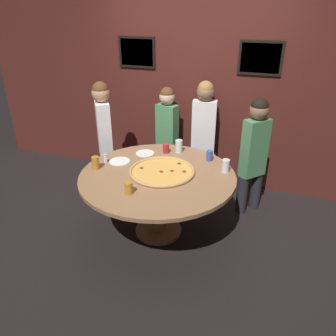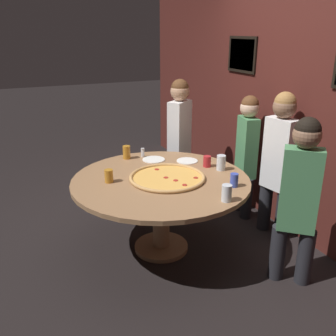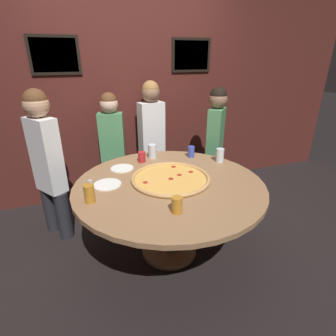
{
  "view_description": "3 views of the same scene",
  "coord_description": "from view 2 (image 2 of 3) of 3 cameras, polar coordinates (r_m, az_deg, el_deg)",
  "views": [
    {
      "loc": [
        1.09,
        -2.81,
        2.32
      ],
      "look_at": [
        0.11,
        0.02,
        0.82
      ],
      "focal_mm": 35.0,
      "sensor_mm": 36.0,
      "label": 1
    },
    {
      "loc": [
        2.91,
        -1.26,
        2.02
      ],
      "look_at": [
        0.05,
        0.05,
        0.85
      ],
      "focal_mm": 40.0,
      "sensor_mm": 36.0,
      "label": 2
    },
    {
      "loc": [
        -0.7,
        -1.89,
        1.74
      ],
      "look_at": [
        0.02,
        0.08,
        0.84
      ],
      "focal_mm": 28.0,
      "sensor_mm": 36.0,
      "label": 3
    }
  ],
  "objects": [
    {
      "name": "ground_plane",
      "position": [
        3.76,
        -1.03,
        -12.13
      ],
      "size": [
        24.0,
        24.0,
        0.0
      ],
      "primitive_type": "plane",
      "color": "black"
    },
    {
      "name": "back_wall",
      "position": [
        4.02,
        17.92,
        9.13
      ],
      "size": [
        6.4,
        0.08,
        2.6
      ],
      "color": "#4C1E19",
      "rests_on": "ground_plane"
    },
    {
      "name": "dining_table",
      "position": [
        3.47,
        -1.09,
        -3.53
      ],
      "size": [
        1.63,
        1.63,
        0.74
      ],
      "color": "#936B47",
      "rests_on": "ground_plane"
    },
    {
      "name": "giant_pizza",
      "position": [
        3.41,
        -0.12,
        -1.44
      ],
      "size": [
        0.7,
        0.7,
        0.03
      ],
      "color": "#E5A84C",
      "rests_on": "dining_table"
    },
    {
      "name": "drink_cup_beside_pizza",
      "position": [
        3.64,
        8.09,
        0.8
      ],
      "size": [
        0.09,
        0.09,
        0.15
      ],
      "primitive_type": "cylinder",
      "color": "silver",
      "rests_on": "dining_table"
    },
    {
      "name": "drink_cup_near_right",
      "position": [
        3.72,
        5.97,
        1.01
      ],
      "size": [
        0.08,
        0.08,
        0.11
      ],
      "primitive_type": "cylinder",
      "color": "#B22328",
      "rests_on": "dining_table"
    },
    {
      "name": "drink_cup_centre_back",
      "position": [
        3.95,
        -6.33,
        2.4
      ],
      "size": [
        0.08,
        0.08,
        0.14
      ],
      "primitive_type": "cylinder",
      "color": "#BC7A23",
      "rests_on": "dining_table"
    },
    {
      "name": "drink_cup_near_left",
      "position": [
        3.36,
        -9.0,
        -1.21
      ],
      "size": [
        0.08,
        0.08,
        0.12
      ],
      "primitive_type": "cylinder",
      "color": "#BC7A23",
      "rests_on": "dining_table"
    },
    {
      "name": "drink_cup_front_edge",
      "position": [
        3.28,
        10.04,
        -1.84
      ],
      "size": [
        0.07,
        0.07,
        0.12
      ],
      "primitive_type": "cylinder",
      "color": "#384CB7",
      "rests_on": "dining_table"
    },
    {
      "name": "drink_cup_by_shaker",
      "position": [
        2.99,
        8.93,
        -3.8
      ],
      "size": [
        0.08,
        0.08,
        0.14
      ],
      "primitive_type": "cylinder",
      "color": "silver",
      "rests_on": "dining_table"
    },
    {
      "name": "white_plate_left_side",
      "position": [
        3.91,
        -2.2,
        1.3
      ],
      "size": [
        0.23,
        0.23,
        0.01
      ],
      "primitive_type": "cylinder",
      "color": "white",
      "rests_on": "dining_table"
    },
    {
      "name": "white_plate_right_side",
      "position": [
        3.87,
        2.94,
        1.1
      ],
      "size": [
        0.22,
        0.22,
        0.01
      ],
      "primitive_type": "cylinder",
      "color": "white",
      "rests_on": "dining_table"
    },
    {
      "name": "condiment_shaker",
      "position": [
        3.99,
        -3.88,
        2.36
      ],
      "size": [
        0.04,
        0.04,
        0.1
      ],
      "color": "silver",
      "rests_on": "dining_table"
    },
    {
      "name": "diner_side_right",
      "position": [
        4.51,
        1.76,
        5.28
      ],
      "size": [
        0.32,
        0.38,
        1.49
      ],
      "rotation": [
        0.0,
        0.0,
        2.17
      ],
      "color": "#232328",
      "rests_on": "ground_plane"
    },
    {
      "name": "diner_side_left",
      "position": [
        3.13,
        19.38,
        -3.71
      ],
      "size": [
        0.33,
        0.35,
        1.42
      ],
      "rotation": [
        0.0,
        0.0,
        -2.3
      ],
      "color": "#232328",
      "rests_on": "ground_plane"
    },
    {
      "name": "diner_far_right",
      "position": [
        4.21,
        11.89,
        2.77
      ],
      "size": [
        0.36,
        0.22,
        1.37
      ],
      "rotation": [
        0.0,
        0.0,
        2.89
      ],
      "color": "#232328",
      "rests_on": "ground_plane"
    },
    {
      "name": "diner_far_left",
      "position": [
        3.84,
        16.59,
        1.58
      ],
      "size": [
        0.38,
        0.22,
        1.48
      ],
      "rotation": [
        0.0,
        0.0,
        -2.98
      ],
      "color": "#232328",
      "rests_on": "ground_plane"
    }
  ]
}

